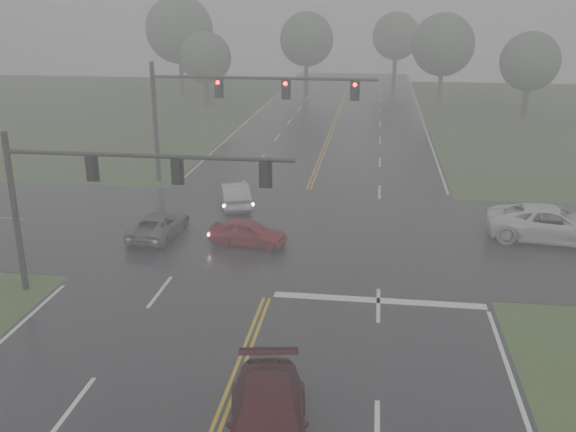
# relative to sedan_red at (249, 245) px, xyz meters

# --- Properties ---
(main_road) EXTENTS (18.00, 160.00, 0.02)m
(main_road) POSITION_rel_sedan_red_xyz_m (1.90, 0.21, 0.00)
(main_road) COLOR black
(main_road) RESTS_ON ground
(cross_street) EXTENTS (120.00, 14.00, 0.02)m
(cross_street) POSITION_rel_sedan_red_xyz_m (1.90, 2.21, 0.00)
(cross_street) COLOR black
(cross_street) RESTS_ON ground
(stop_bar) EXTENTS (8.50, 0.50, 0.01)m
(stop_bar) POSITION_rel_sedan_red_xyz_m (6.40, -5.39, 0.00)
(stop_bar) COLOR silver
(stop_bar) RESTS_ON ground
(sedan_red) EXTENTS (3.98, 1.98, 1.30)m
(sedan_red) POSITION_rel_sedan_red_xyz_m (0.00, 0.00, 0.00)
(sedan_red) COLOR maroon
(sedan_red) RESTS_ON ground
(sedan_silver) EXTENTS (2.89, 4.72, 1.47)m
(sedan_silver) POSITION_rel_sedan_red_xyz_m (-2.04, 6.12, 0.00)
(sedan_silver) COLOR #A0A3A8
(sedan_silver) RESTS_ON ground
(car_grey) EXTENTS (2.34, 4.60, 1.25)m
(car_grey) POSITION_rel_sedan_red_xyz_m (-4.76, 0.56, 0.00)
(car_grey) COLOR #4B4E52
(car_grey) RESTS_ON ground
(pickup_white) EXTENTS (6.58, 3.65, 1.74)m
(pickup_white) POSITION_rel_sedan_red_xyz_m (14.94, 2.76, 0.00)
(pickup_white) COLOR silver
(pickup_white) RESTS_ON ground
(signal_gantry_near) EXTENTS (11.53, 0.29, 6.69)m
(signal_gantry_near) POSITION_rel_sedan_red_xyz_m (-4.78, -6.23, 4.68)
(signal_gantry_near) COLOR black
(signal_gantry_near) RESTS_ON ground
(signal_gantry_far) EXTENTS (14.50, 0.40, 7.84)m
(signal_gantry_far) POSITION_rel_sedan_red_xyz_m (-3.79, 11.00, 5.52)
(signal_gantry_far) COLOR black
(signal_gantry_far) RESTS_ON ground
(tree_nw_a) EXTENTS (5.70, 5.70, 8.37)m
(tree_nw_a) POSITION_rel_sedan_red_xyz_m (-13.09, 42.05, 5.50)
(tree_nw_a) COLOR #372C23
(tree_nw_a) RESTS_ON ground
(tree_ne_a) EXTENTS (7.03, 7.03, 10.33)m
(tree_ne_a) POSITION_rel_sedan_red_xyz_m (13.11, 47.23, 6.80)
(tree_ne_a) COLOR #372C23
(tree_ne_a) RESTS_ON ground
(tree_n_mid) EXTENTS (6.98, 6.98, 10.26)m
(tree_n_mid) POSITION_rel_sedan_red_xyz_m (-3.43, 56.75, 6.74)
(tree_n_mid) COLOR #372C23
(tree_n_mid) RESTS_ON ground
(tree_e_near) EXTENTS (5.91, 5.91, 8.69)m
(tree_e_near) POSITION_rel_sedan_red_xyz_m (21.04, 39.55, 5.71)
(tree_e_near) COLOR #372C23
(tree_e_near) RESTS_ON ground
(tree_nw_b) EXTENTS (8.36, 8.36, 12.28)m
(tree_nw_b) POSITION_rel_sedan_red_xyz_m (-18.80, 51.33, 8.08)
(tree_nw_b) COLOR #372C23
(tree_nw_b) RESTS_ON ground
(tree_n_far) EXTENTS (6.86, 6.86, 10.08)m
(tree_n_far) POSITION_rel_sedan_red_xyz_m (8.34, 68.82, 6.63)
(tree_n_far) COLOR #372C23
(tree_n_far) RESTS_ON ground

